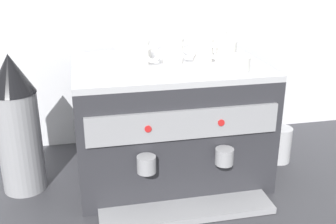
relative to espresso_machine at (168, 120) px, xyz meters
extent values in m
plane|color=#38383D|center=(0.00, 0.00, -0.20)|extent=(4.00, 4.00, 0.00)
cube|color=silver|center=(0.00, 0.33, 0.34)|extent=(2.80, 0.03, 1.08)
cube|color=#2D2D33|center=(0.00, 0.00, -0.01)|extent=(0.63, 0.45, 0.38)
cube|color=#B7B7BC|center=(0.00, 0.00, 0.19)|extent=(0.63, 0.45, 0.02)
cube|color=#939399|center=(0.00, -0.23, 0.08)|extent=(0.58, 0.01, 0.09)
cylinder|color=red|center=(-0.11, -0.23, 0.08)|extent=(0.02, 0.01, 0.02)
cylinder|color=red|center=(0.11, -0.23, 0.08)|extent=(0.02, 0.01, 0.02)
cube|color=#939399|center=(0.00, -0.27, -0.19)|extent=(0.53, 0.12, 0.02)
cylinder|color=#939399|center=(-0.12, -0.25, -0.03)|extent=(0.06, 0.06, 0.05)
cylinder|color=#939399|center=(0.12, -0.25, -0.03)|extent=(0.06, 0.06, 0.05)
cylinder|color=white|center=(0.19, -0.02, 0.24)|extent=(0.07, 0.07, 0.07)
torus|color=white|center=(0.22, 0.02, 0.24)|extent=(0.04, 0.05, 0.05)
cylinder|color=white|center=(0.02, 0.01, 0.25)|extent=(0.07, 0.07, 0.08)
torus|color=white|center=(0.06, 0.00, 0.25)|extent=(0.06, 0.03, 0.06)
cylinder|color=white|center=(0.21, 0.15, 0.24)|extent=(0.08, 0.08, 0.08)
torus|color=white|center=(0.26, 0.13, 0.24)|extent=(0.05, 0.04, 0.06)
cylinder|color=white|center=(0.12, 0.01, 0.24)|extent=(0.07, 0.07, 0.08)
torus|color=white|center=(0.15, -0.02, 0.24)|extent=(0.05, 0.05, 0.05)
cylinder|color=white|center=(-0.10, 0.01, 0.24)|extent=(0.08, 0.08, 0.08)
torus|color=white|center=(-0.06, -0.02, 0.24)|extent=(0.05, 0.05, 0.06)
cylinder|color=white|center=(-0.10, 0.12, 0.22)|extent=(0.12, 0.12, 0.03)
cylinder|color=white|center=(-0.10, 0.12, 0.21)|extent=(0.07, 0.07, 0.01)
cylinder|color=white|center=(0.18, -0.11, 0.22)|extent=(0.11, 0.11, 0.04)
cylinder|color=white|center=(0.18, -0.11, 0.21)|extent=(0.06, 0.06, 0.01)
cylinder|color=#939399|center=(-0.50, -0.01, -0.03)|extent=(0.14, 0.14, 0.34)
cone|color=black|center=(-0.50, -0.01, 0.20)|extent=(0.14, 0.14, 0.12)
cylinder|color=#B7B7BC|center=(0.43, -0.01, -0.13)|extent=(0.09, 0.09, 0.14)
camera|label=1|loc=(-0.28, -1.30, 0.55)|focal=44.11mm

